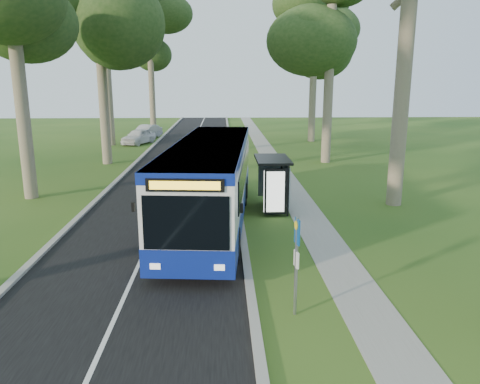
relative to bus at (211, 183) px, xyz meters
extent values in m
plane|color=#264D18|center=(1.23, -3.17, -1.77)|extent=(120.00, 120.00, 0.00)
cube|color=black|center=(-2.27, 6.83, -1.76)|extent=(7.00, 100.00, 0.02)
cube|color=#9E9B93|center=(1.23, 6.83, -1.71)|extent=(0.25, 100.00, 0.12)
cube|color=#9E9B93|center=(-5.77, 6.83, -1.71)|extent=(0.25, 100.00, 0.12)
cube|color=white|center=(-2.27, 6.83, -1.75)|extent=(0.12, 100.00, 0.00)
cube|color=gray|center=(4.23, 6.83, -1.76)|extent=(1.50, 100.00, 0.02)
cube|color=white|center=(0.00, 0.01, 0.13)|extent=(3.74, 13.01, 3.05)
cube|color=navy|center=(0.00, 0.01, -0.97)|extent=(3.78, 13.04, 0.86)
cube|color=navy|center=(0.00, 0.01, 1.48)|extent=(3.78, 13.04, 0.34)
cube|color=black|center=(0.00, -6.42, 0.26)|extent=(2.40, 0.25, 1.55)
cube|color=yellow|center=(0.00, -6.45, 1.33)|extent=(1.92, 0.18, 0.24)
cube|color=black|center=(0.00, -6.35, -1.24)|extent=(2.57, 0.34, 0.32)
cylinder|color=black|center=(-1.22, -3.94, -1.22)|extent=(0.39, 1.13, 1.11)
cylinder|color=black|center=(1.22, -3.94, -1.22)|extent=(0.39, 1.13, 1.11)
cylinder|color=black|center=(-1.22, 3.75, -1.22)|extent=(0.39, 1.13, 1.11)
cylinder|color=black|center=(1.22, 3.75, -1.22)|extent=(0.39, 1.13, 1.11)
cylinder|color=gray|center=(2.29, -7.84, -0.47)|extent=(0.08, 0.08, 2.60)
cube|color=#0D448F|center=(2.29, -7.84, 0.46)|extent=(0.09, 0.37, 0.64)
cylinder|color=yellow|center=(2.26, -7.84, 0.62)|extent=(0.05, 0.23, 0.23)
cube|color=white|center=(2.29, -7.84, -0.26)|extent=(0.09, 0.32, 0.42)
cube|color=black|center=(3.33, 1.05, -0.63)|extent=(0.09, 0.09, 2.29)
cube|color=black|center=(3.33, 3.39, -0.63)|extent=(0.09, 0.09, 2.29)
cube|color=black|center=(2.76, 2.22, 0.57)|extent=(1.51, 2.79, 0.11)
cube|color=silver|center=(3.40, 2.22, -0.54)|extent=(0.04, 2.34, 1.83)
cube|color=black|center=(2.76, 0.94, -0.63)|extent=(0.96, 0.15, 2.01)
cube|color=white|center=(2.76, 0.85, -0.63)|extent=(0.78, 0.02, 1.79)
cube|color=black|center=(3.04, 2.49, -1.36)|extent=(0.35, 1.65, 0.05)
cylinder|color=black|center=(2.63, 1.45, -1.37)|extent=(0.44, 0.44, 0.79)
cylinder|color=black|center=(2.63, 1.45, -0.96)|extent=(0.48, 0.48, 0.04)
imported|color=silver|center=(-7.34, 25.36, -1.06)|extent=(3.09, 4.52, 1.43)
imported|color=#ACAEB4|center=(-7.27, 29.58, -1.08)|extent=(2.94, 4.43, 1.38)
cylinder|color=#7A6B56|center=(-9.27, 4.83, 3.48)|extent=(0.66, 0.66, 10.49)
cylinder|color=#7A6B56|center=(-7.77, 14.83, 3.61)|extent=(0.67, 0.67, 10.76)
cylinder|color=#7A6B56|center=(-9.77, 24.83, 5.24)|extent=(0.76, 0.76, 14.02)
cylinder|color=#7A6B56|center=(-7.27, 34.83, 3.64)|extent=(0.67, 0.67, 10.83)
ellipsoid|color=#224119|center=(-7.27, 34.83, 9.37)|extent=(5.20, 5.20, 7.43)
cylinder|color=#7A6B56|center=(8.73, 2.83, 4.45)|extent=(0.72, 0.72, 12.44)
cylinder|color=#7A6B56|center=(8.03, 14.83, 3.65)|extent=(0.67, 0.67, 10.85)
cylinder|color=#7A6B56|center=(9.23, 26.83, 3.68)|extent=(0.67, 0.67, 10.91)
ellipsoid|color=#224119|center=(9.23, 26.83, 9.45)|extent=(5.20, 5.20, 7.48)
camera|label=1|loc=(0.46, -18.70, 4.08)|focal=35.00mm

